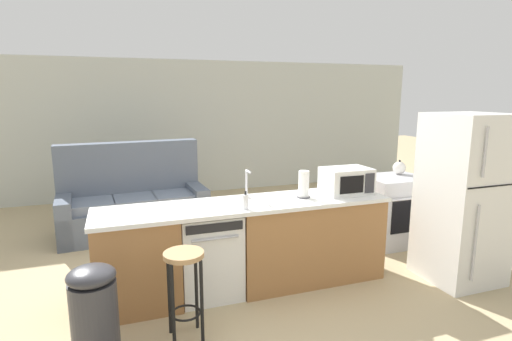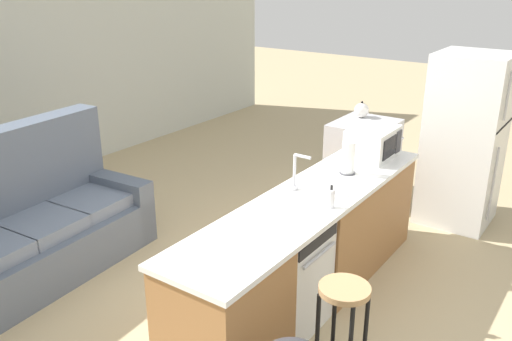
# 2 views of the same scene
# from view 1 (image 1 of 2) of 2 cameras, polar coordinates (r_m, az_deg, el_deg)

# --- Properties ---
(ground_plane) EXTENTS (24.00, 24.00, 0.00)m
(ground_plane) POSITION_cam_1_polar(r_m,az_deg,el_deg) (4.26, -3.25, -16.52)
(ground_plane) COLOR tan
(wall_back) EXTENTS (10.00, 0.06, 2.60)m
(wall_back) POSITION_cam_1_polar(r_m,az_deg,el_deg) (7.98, -9.71, 6.01)
(wall_back) COLOR beige
(wall_back) RESTS_ON ground_plane
(kitchen_counter) EXTENTS (2.94, 0.66, 0.90)m
(kitchen_counter) POSITION_cam_1_polar(r_m,az_deg,el_deg) (4.15, -0.08, -10.90)
(kitchen_counter) COLOR #9E6B3D
(kitchen_counter) RESTS_ON ground_plane
(dishwasher) EXTENTS (0.58, 0.61, 0.84)m
(dishwasher) POSITION_cam_1_polar(r_m,az_deg,el_deg) (4.03, -6.81, -11.67)
(dishwasher) COLOR white
(dishwasher) RESTS_ON ground_plane
(stove_range) EXTENTS (0.76, 0.68, 0.90)m
(stove_range) POSITION_cam_1_polar(r_m,az_deg,el_deg) (5.59, 18.92, -5.37)
(stove_range) COLOR #B7B7BC
(stove_range) RESTS_ON ground_plane
(refrigerator) EXTENTS (0.72, 0.73, 1.77)m
(refrigerator) POSITION_cam_1_polar(r_m,az_deg,el_deg) (4.70, 27.50, -3.58)
(refrigerator) COLOR silver
(refrigerator) RESTS_ON ground_plane
(microwave) EXTENTS (0.50, 0.37, 0.28)m
(microwave) POSITION_cam_1_polar(r_m,az_deg,el_deg) (4.40, 12.77, -1.44)
(microwave) COLOR white
(microwave) RESTS_ON kitchen_counter
(sink_faucet) EXTENTS (0.07, 0.18, 0.30)m
(sink_faucet) POSITION_cam_1_polar(r_m,az_deg,el_deg) (4.11, -1.32, -2.19)
(sink_faucet) COLOR silver
(sink_faucet) RESTS_ON kitchen_counter
(paper_towel_roll) EXTENTS (0.14, 0.14, 0.28)m
(paper_towel_roll) POSITION_cam_1_polar(r_m,az_deg,el_deg) (4.16, 6.84, -2.01)
(paper_towel_roll) COLOR #4C4C51
(paper_towel_roll) RESTS_ON kitchen_counter
(soap_bottle) EXTENTS (0.06, 0.06, 0.18)m
(soap_bottle) POSITION_cam_1_polar(r_m,az_deg,el_deg) (3.73, -1.51, -4.48)
(soap_bottle) COLOR silver
(soap_bottle) RESTS_ON kitchen_counter
(kettle) EXTENTS (0.21, 0.17, 0.19)m
(kettle) POSITION_cam_1_polar(r_m,az_deg,el_deg) (5.67, 19.79, 0.36)
(kettle) COLOR silver
(kettle) RESTS_ON stove_range
(bar_stool) EXTENTS (0.32, 0.32, 0.74)m
(bar_stool) POSITION_cam_1_polar(r_m,az_deg,el_deg) (3.32, -10.19, -14.69)
(bar_stool) COLOR tan
(bar_stool) RESTS_ON ground_plane
(trash_bin) EXTENTS (0.35, 0.35, 0.74)m
(trash_bin) POSITION_cam_1_polar(r_m,az_deg,el_deg) (3.34, -22.10, -18.30)
(trash_bin) COLOR #333338
(trash_bin) RESTS_ON ground_plane
(couch) EXTENTS (2.06, 1.04, 1.27)m
(couch) POSITION_cam_1_polar(r_m,az_deg,el_deg) (6.07, -17.13, -4.54)
(couch) COLOR #515B6B
(couch) RESTS_ON ground_plane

